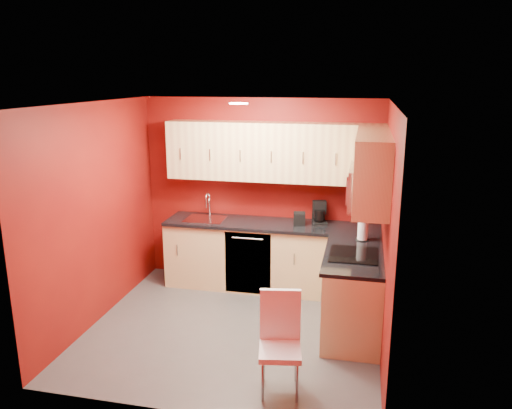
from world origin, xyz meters
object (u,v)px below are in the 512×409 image
at_px(microwave, 368,187).
at_px(dining_chair, 280,345).
at_px(paper_towel, 363,229).
at_px(sink, 206,216).
at_px(napkin_holder, 299,219).
at_px(coffee_maker, 320,213).

relative_size(microwave, dining_chair, 0.83).
bearing_deg(paper_towel, dining_chair, -110.66).
bearing_deg(microwave, paper_towel, 92.96).
bearing_deg(sink, dining_chair, -57.86).
height_order(sink, napkin_holder, sink).
xyz_separation_m(coffee_maker, dining_chair, (-0.12, -2.34, -0.60)).
bearing_deg(sink, microwave, -25.60).
distance_m(microwave, paper_towel, 0.82).
relative_size(sink, dining_chair, 0.57).
bearing_deg(sink, paper_towel, -12.61).
relative_size(microwave, sink, 1.46).
bearing_deg(microwave, napkin_holder, 129.70).
bearing_deg(napkin_holder, dining_chair, -86.50).
distance_m(paper_towel, dining_chair, 1.98).
relative_size(napkin_holder, dining_chair, 0.17).
relative_size(microwave, napkin_holder, 4.77).
bearing_deg(sink, coffee_maker, 4.07).
xyz_separation_m(microwave, coffee_maker, (-0.58, 1.11, -0.61)).
distance_m(coffee_maker, paper_towel, 0.79).
distance_m(sink, coffee_maker, 1.52).
bearing_deg(napkin_holder, sink, 179.84).
bearing_deg(coffee_maker, napkin_holder, -171.52).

